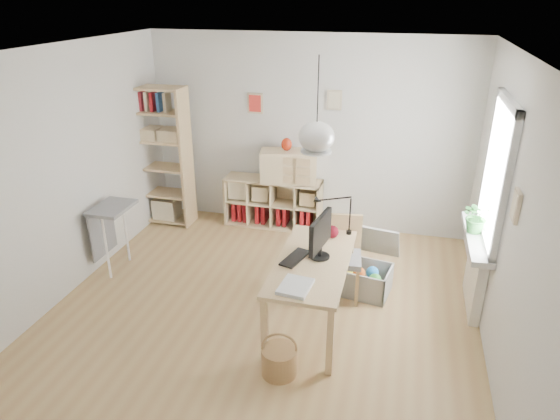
% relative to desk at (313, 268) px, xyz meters
% --- Properties ---
extents(ground, '(4.50, 4.50, 0.00)m').
position_rel_desk_xyz_m(ground, '(-0.55, 0.15, -0.66)').
color(ground, tan).
rests_on(ground, ground).
extents(room_shell, '(4.50, 4.50, 4.50)m').
position_rel_desk_xyz_m(room_shell, '(-0.00, 0.00, 1.34)').
color(room_shell, silver).
rests_on(room_shell, ground).
extents(window_unit, '(0.07, 1.16, 1.46)m').
position_rel_desk_xyz_m(window_unit, '(1.68, 0.75, 0.89)').
color(window_unit, white).
rests_on(window_unit, ground).
extents(radiator, '(0.10, 0.80, 0.80)m').
position_rel_desk_xyz_m(radiator, '(1.64, 0.75, -0.26)').
color(radiator, white).
rests_on(radiator, ground).
extents(windowsill, '(0.22, 1.20, 0.06)m').
position_rel_desk_xyz_m(windowsill, '(1.59, 0.75, 0.17)').
color(windowsill, silver).
rests_on(windowsill, radiator).
extents(desk, '(0.70, 1.50, 0.75)m').
position_rel_desk_xyz_m(desk, '(0.00, 0.00, 0.00)').
color(desk, '#D3B379').
rests_on(desk, ground).
extents(cube_shelf, '(1.40, 0.38, 0.72)m').
position_rel_desk_xyz_m(cube_shelf, '(-1.02, 2.23, -0.36)').
color(cube_shelf, beige).
rests_on(cube_shelf, ground).
extents(tall_bookshelf, '(0.80, 0.38, 2.00)m').
position_rel_desk_xyz_m(tall_bookshelf, '(-2.59, 1.95, 0.43)').
color(tall_bookshelf, '#D3B379').
rests_on(tall_bookshelf, ground).
extents(side_table, '(0.40, 0.55, 0.85)m').
position_rel_desk_xyz_m(side_table, '(-2.59, 0.50, 0.01)').
color(side_table, gray).
rests_on(side_table, ground).
extents(chair, '(0.50, 0.50, 0.92)m').
position_rel_desk_xyz_m(chair, '(0.19, 0.66, -0.13)').
color(chair, gray).
rests_on(chair, ground).
extents(wicker_basket, '(0.32, 0.32, 0.45)m').
position_rel_desk_xyz_m(wicker_basket, '(-0.13, -0.80, -0.51)').
color(wicker_basket, '#AB864D').
rests_on(wicker_basket, ground).
extents(storage_chest, '(0.76, 0.82, 0.68)m').
position_rel_desk_xyz_m(storage_chest, '(0.45, 0.80, -0.43)').
color(storage_chest, '#B6B6B1').
rests_on(storage_chest, ground).
extents(monitor, '(0.20, 0.51, 0.45)m').
position_rel_desk_xyz_m(monitor, '(0.05, 0.08, 0.34)').
color(monitor, black).
rests_on(monitor, desk).
extents(keyboard, '(0.25, 0.42, 0.02)m').
position_rel_desk_xyz_m(keyboard, '(-0.18, -0.01, 0.10)').
color(keyboard, black).
rests_on(keyboard, desk).
extents(task_lamp, '(0.42, 0.15, 0.44)m').
position_rel_desk_xyz_m(task_lamp, '(0.07, 0.62, 0.39)').
color(task_lamp, black).
rests_on(task_lamp, desk).
extents(yarn_ball, '(0.14, 0.14, 0.14)m').
position_rel_desk_xyz_m(yarn_ball, '(0.11, 0.54, 0.16)').
color(yarn_ball, '#4F0A12').
rests_on(yarn_ball, desk).
extents(paper_tray, '(0.30, 0.36, 0.03)m').
position_rel_desk_xyz_m(paper_tray, '(-0.06, -0.53, 0.11)').
color(paper_tray, silver).
rests_on(paper_tray, desk).
extents(drawer_chest, '(0.83, 0.50, 0.44)m').
position_rel_desk_xyz_m(drawer_chest, '(-0.77, 2.19, 0.28)').
color(drawer_chest, beige).
rests_on(drawer_chest, cube_shelf).
extents(red_vase, '(0.15, 0.15, 0.18)m').
position_rel_desk_xyz_m(red_vase, '(-0.80, 2.19, 0.60)').
color(red_vase, maroon).
rests_on(red_vase, drawer_chest).
extents(potted_plant, '(0.38, 0.36, 0.35)m').
position_rel_desk_xyz_m(potted_plant, '(1.57, 0.83, 0.38)').
color(potted_plant, '#286B2B').
rests_on(potted_plant, windowsill).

